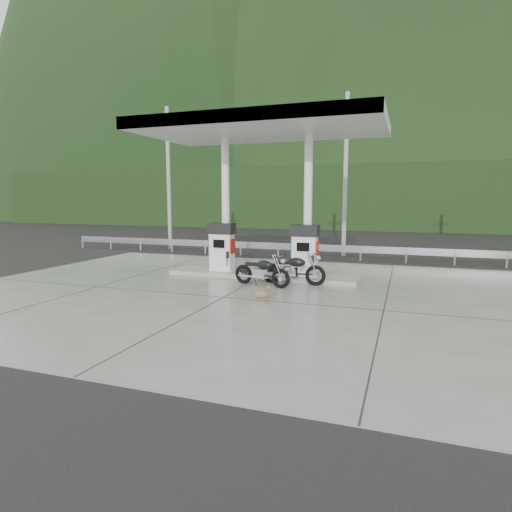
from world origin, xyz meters
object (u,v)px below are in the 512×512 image
(gas_pump_right, at_px, (305,250))
(duck, at_px, (261,295))
(gas_pump_left, at_px, (222,247))
(motorcycle_right, at_px, (293,270))
(motorcycle_left, at_px, (262,272))

(gas_pump_right, distance_m, duck, 3.80)
(gas_pump_right, xyz_separation_m, duck, (-0.40, -3.68, -0.85))
(gas_pump_left, distance_m, motorcycle_right, 3.21)
(motorcycle_left, bearing_deg, duck, -58.93)
(duck, bearing_deg, motorcycle_left, 97.79)
(gas_pump_left, xyz_separation_m, duck, (2.80, -3.68, -0.85))
(gas_pump_right, bearing_deg, motorcycle_left, -125.67)
(gas_pump_left, bearing_deg, motorcycle_right, -16.88)
(gas_pump_left, distance_m, gas_pump_right, 3.20)
(duck, bearing_deg, motorcycle_right, 75.32)
(gas_pump_left, bearing_deg, gas_pump_right, 0.00)
(gas_pump_right, xyz_separation_m, motorcycle_right, (-0.18, -0.92, -0.56))
(motorcycle_left, bearing_deg, gas_pump_left, 157.10)
(motorcycle_left, bearing_deg, gas_pump_right, 67.38)
(motorcycle_right, bearing_deg, gas_pump_right, 77.48)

